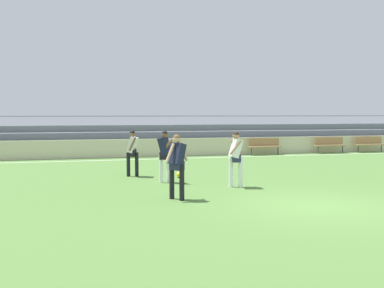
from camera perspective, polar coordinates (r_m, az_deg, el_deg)
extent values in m
plane|color=#517A38|center=(11.35, 15.76, -7.64)|extent=(160.00, 160.00, 0.00)
cube|color=white|center=(22.52, -0.04, -1.81)|extent=(44.00, 0.12, 0.01)
cube|color=beige|center=(23.64, -0.78, -0.41)|extent=(48.00, 0.16, 0.94)
cube|color=#9EA3AD|center=(25.53, 3.81, -0.28)|extent=(27.00, 0.36, 0.08)
cube|color=slate|center=(25.36, 3.95, -0.75)|extent=(27.00, 0.04, 0.39)
cube|color=#9EA3AD|center=(26.21, 3.30, 0.68)|extent=(27.00, 0.36, 0.08)
cube|color=slate|center=(26.03, 3.43, 0.23)|extent=(27.00, 0.04, 0.39)
cube|color=#9EA3AD|center=(26.89, 2.82, 1.60)|extent=(27.00, 0.36, 0.08)
cube|color=slate|center=(26.71, 2.94, 1.16)|extent=(27.00, 0.04, 0.39)
cube|color=#9EA3AD|center=(27.58, 2.36, 2.46)|extent=(27.00, 0.36, 0.08)
cube|color=slate|center=(27.40, 2.48, 2.05)|extent=(27.00, 0.04, 0.39)
cylinder|color=slate|center=(27.81, 2.21, 3.61)|extent=(27.00, 0.06, 0.06)
cube|color=#99754C|center=(24.53, 9.30, -0.35)|extent=(1.80, 0.40, 0.06)
cube|color=#99754C|center=(24.68, 9.14, 0.26)|extent=(1.80, 0.05, 0.40)
cylinder|color=#47474C|center=(24.25, 7.61, -0.91)|extent=(0.07, 0.07, 0.45)
cylinder|color=#47474C|center=(24.88, 10.94, -0.83)|extent=(0.07, 0.07, 0.45)
cube|color=#99754C|center=(26.42, 17.28, -0.17)|extent=(1.80, 0.40, 0.06)
cube|color=#99754C|center=(26.56, 17.09, 0.39)|extent=(1.80, 0.05, 0.40)
cylinder|color=#47474C|center=(26.03, 15.82, -0.70)|extent=(0.07, 0.07, 0.45)
cylinder|color=#47474C|center=(26.86, 18.69, -0.62)|extent=(0.07, 0.07, 0.45)
cube|color=#99754C|center=(27.88, 21.81, -0.07)|extent=(1.80, 0.40, 0.06)
cube|color=#99754C|center=(28.01, 21.60, 0.46)|extent=(1.80, 0.05, 0.40)
cylinder|color=#47474C|center=(27.43, 20.48, -0.57)|extent=(0.07, 0.07, 0.45)
cylinder|color=#47474C|center=(28.36, 23.06, -0.50)|extent=(0.07, 0.07, 0.45)
cylinder|color=black|center=(16.07, -7.08, -2.60)|extent=(0.13, 0.13, 0.86)
cylinder|color=black|center=(16.09, -8.14, -2.61)|extent=(0.13, 0.13, 0.86)
cube|color=black|center=(16.04, -7.62, -1.15)|extent=(0.33, 0.41, 0.24)
cube|color=white|center=(16.02, -7.63, -0.08)|extent=(0.49, 0.49, 0.60)
cylinder|color=brown|center=(15.81, -7.63, 0.01)|extent=(0.30, 0.17, 0.50)
cylinder|color=brown|center=(16.22, -7.64, 0.10)|extent=(0.30, 0.17, 0.50)
sphere|color=brown|center=(16.00, -7.64, 1.29)|extent=(0.21, 0.21, 0.21)
sphere|color=black|center=(15.99, -7.65, 1.37)|extent=(0.20, 0.20, 0.20)
cylinder|color=white|center=(14.53, -3.99, -3.19)|extent=(0.13, 0.13, 0.90)
cylinder|color=white|center=(14.58, -3.02, -3.17)|extent=(0.13, 0.13, 0.90)
cube|color=black|center=(14.51, -3.51, -1.49)|extent=(0.39, 0.42, 0.24)
cube|color=#191E38|center=(14.48, -3.52, -0.31)|extent=(0.52, 0.52, 0.60)
cylinder|color=brown|center=(14.66, -3.85, -0.11)|extent=(0.37, 0.30, 0.44)
cylinder|color=brown|center=(14.31, -3.18, -0.21)|extent=(0.37, 0.30, 0.44)
sphere|color=brown|center=(14.46, -3.52, 1.21)|extent=(0.21, 0.21, 0.21)
sphere|color=black|center=(14.46, -3.52, 1.29)|extent=(0.20, 0.20, 0.20)
cylinder|color=white|center=(13.66, 6.21, -3.63)|extent=(0.13, 0.13, 0.91)
cylinder|color=white|center=(13.70, 4.99, -3.60)|extent=(0.13, 0.13, 0.91)
cube|color=#232847|center=(13.63, 5.62, -1.80)|extent=(0.24, 0.37, 0.24)
cube|color=white|center=(13.61, 5.62, -0.54)|extent=(0.39, 0.40, 0.60)
cylinder|color=#A87A5B|center=(13.40, 5.58, -0.45)|extent=(0.39, 0.10, 0.45)
cylinder|color=#A87A5B|center=(13.80, 5.67, -0.32)|extent=(0.39, 0.10, 0.45)
sphere|color=#A87A5B|center=(13.58, 5.63, 1.08)|extent=(0.21, 0.21, 0.21)
sphere|color=black|center=(13.58, 5.64, 1.17)|extent=(0.20, 0.20, 0.20)
cylinder|color=black|center=(11.52, -1.30, -5.00)|extent=(0.13, 0.13, 0.92)
cylinder|color=black|center=(11.77, -2.59, -4.81)|extent=(0.13, 0.13, 0.92)
cube|color=#232847|center=(11.58, -1.96, -2.75)|extent=(0.38, 0.42, 0.24)
cube|color=#191E38|center=(11.55, -1.96, -1.27)|extent=(0.51, 0.51, 0.60)
cylinder|color=#D6A884|center=(11.42, -2.81, -1.15)|extent=(0.31, 0.24, 0.49)
cylinder|color=#D6A884|center=(11.68, -1.13, -1.03)|extent=(0.31, 0.24, 0.49)
sphere|color=#D6A884|center=(11.52, -1.97, 0.63)|extent=(0.21, 0.21, 0.21)
sphere|color=brown|center=(11.52, -1.97, 0.74)|extent=(0.20, 0.20, 0.20)
sphere|color=yellow|center=(15.66, -1.64, -3.93)|extent=(0.22, 0.22, 0.22)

